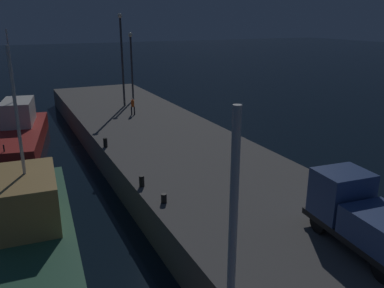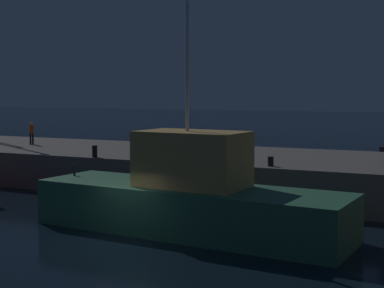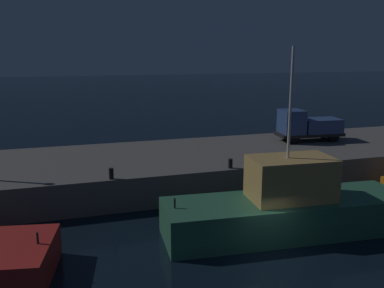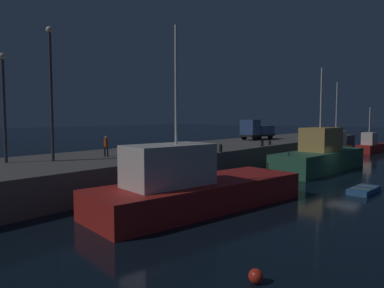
{
  "view_description": "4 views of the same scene",
  "coord_description": "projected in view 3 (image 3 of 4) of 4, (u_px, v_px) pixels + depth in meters",
  "views": [
    {
      "loc": [
        19.65,
        2.46,
        10.57
      ],
      "look_at": [
        -3.42,
        13.41,
        2.43
      ],
      "focal_mm": 37.17,
      "sensor_mm": 36.0,
      "label": 1
    },
    {
      "loc": [
        11.69,
        -17.33,
        5.5
      ],
      "look_at": [
        -2.45,
        12.15,
        2.61
      ],
      "focal_mm": 53.64,
      "sensor_mm": 36.0,
      "label": 2
    },
    {
      "loc": [
        -8.69,
        -15.04,
        9.21
      ],
      "look_at": [
        0.01,
        13.25,
        2.65
      ],
      "focal_mm": 38.59,
      "sensor_mm": 36.0,
      "label": 3
    },
    {
      "loc": [
        -31.4,
        -9.25,
        5.02
      ],
      "look_at": [
        -3.93,
        13.47,
        2.33
      ],
      "focal_mm": 33.55,
      "sensor_mm": 36.0,
      "label": 4
    }
  ],
  "objects": [
    {
      "name": "bollard_central",
      "position": [
        261.0,
        161.0,
        27.1
      ],
      "size": [
        0.28,
        0.28,
        0.46
      ],
      "primitive_type": "cylinder",
      "color": "black",
      "rests_on": "pier_quay"
    },
    {
      "name": "utility_truck",
      "position": [
        307.0,
        126.0,
        34.0
      ],
      "size": [
        5.59,
        2.56,
        2.62
      ],
      "color": "black",
      "rests_on": "pier_quay"
    },
    {
      "name": "pier_quay",
      "position": [
        193.0,
        166.0,
        30.43
      ],
      "size": [
        64.56,
        10.15,
        2.05
      ],
      "color": "#5B5956",
      "rests_on": "ground"
    },
    {
      "name": "bollard_east",
      "position": [
        230.0,
        163.0,
        26.11
      ],
      "size": [
        0.28,
        0.28,
        0.6
      ],
      "primitive_type": "cylinder",
      "color": "black",
      "rests_on": "pier_quay"
    },
    {
      "name": "ground_plane",
      "position": [
        278.0,
        262.0,
        18.52
      ],
      "size": [
        320.0,
        320.0,
        0.0
      ],
      "primitive_type": "plane",
      "color": "black"
    },
    {
      "name": "fishing_boat_white",
      "position": [
        287.0,
        208.0,
        21.36
      ],
      "size": [
        13.04,
        4.44,
        9.53
      ],
      "color": "#2D6647",
      "rests_on": "ground"
    },
    {
      "name": "bollard_west",
      "position": [
        111.0,
        174.0,
        23.84
      ],
      "size": [
        0.28,
        0.28,
        0.65
      ],
      "primitive_type": "cylinder",
      "color": "black",
      "rests_on": "pier_quay"
    }
  ]
}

